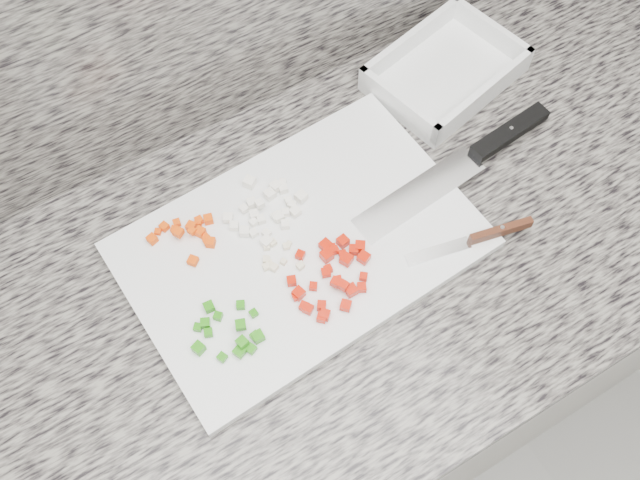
{
  "coord_description": "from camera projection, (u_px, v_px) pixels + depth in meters",
  "views": [
    {
      "loc": [
        -0.19,
        1.06,
        1.79
      ],
      "look_at": [
        0.04,
        1.45,
        0.94
      ],
      "focal_mm": 40.0,
      "sensor_mm": 36.0,
      "label": 1
    }
  ],
  "objects": [
    {
      "name": "cabinet",
      "position": [
        305.0,
        377.0,
        1.4
      ],
      "size": [
        3.92,
        0.62,
        0.86
      ],
      "primitive_type": "cube",
      "color": "beige",
      "rests_on": "ground"
    },
    {
      "name": "countertop",
      "position": [
        299.0,
        280.0,
        1.0
      ],
      "size": [
        3.96,
        0.64,
        0.04
      ],
      "primitive_type": "cube",
      "color": "slate",
      "rests_on": "cabinet"
    },
    {
      "name": "cutting_board",
      "position": [
        300.0,
        245.0,
        0.99
      ],
      "size": [
        0.49,
        0.34,
        0.02
      ],
      "primitive_type": "cube",
      "rotation": [
        0.0,
        0.0,
        0.06
      ],
      "color": "white",
      "rests_on": "countertop"
    },
    {
      "name": "carrot_pile",
      "position": [
        189.0,
        233.0,
        0.99
      ],
      "size": [
        0.1,
        0.08,
        0.02
      ],
      "color": "#E64405",
      "rests_on": "cutting_board"
    },
    {
      "name": "onion_pile",
      "position": [
        267.0,
        209.0,
        1.0
      ],
      "size": [
        0.12,
        0.12,
        0.02
      ],
      "color": "white",
      "rests_on": "cutting_board"
    },
    {
      "name": "green_pepper_pile",
      "position": [
        230.0,
        333.0,
        0.92
      ],
      "size": [
        0.1,
        0.09,
        0.02
      ],
      "color": "#207B0B",
      "rests_on": "cutting_board"
    },
    {
      "name": "red_pepper_pile",
      "position": [
        333.0,
        274.0,
        0.96
      ],
      "size": [
        0.13,
        0.11,
        0.02
      ],
      "color": "#BE1402",
      "rests_on": "cutting_board"
    },
    {
      "name": "garlic_pile",
      "position": [
        279.0,
        258.0,
        0.97
      ],
      "size": [
        0.05,
        0.06,
        0.01
      ],
      "color": "beige",
      "rests_on": "cutting_board"
    },
    {
      "name": "chef_knife",
      "position": [
        480.0,
        153.0,
        1.05
      ],
      "size": [
        0.35,
        0.07,
        0.02
      ],
      "rotation": [
        0.0,
        0.0,
        0.1
      ],
      "color": "white",
      "rests_on": "cutting_board"
    },
    {
      "name": "paring_knife",
      "position": [
        485.0,
        236.0,
        0.98
      ],
      "size": [
        0.18,
        0.05,
        0.02
      ],
      "rotation": [
        0.0,
        0.0,
        -0.22
      ],
      "color": "white",
      "rests_on": "cutting_board"
    },
    {
      "name": "tray",
      "position": [
        445.0,
        73.0,
        1.13
      ],
      "size": [
        0.26,
        0.21,
        0.05
      ],
      "rotation": [
        0.0,
        0.0,
        0.22
      ],
      "color": "white",
      "rests_on": "countertop"
    }
  ]
}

